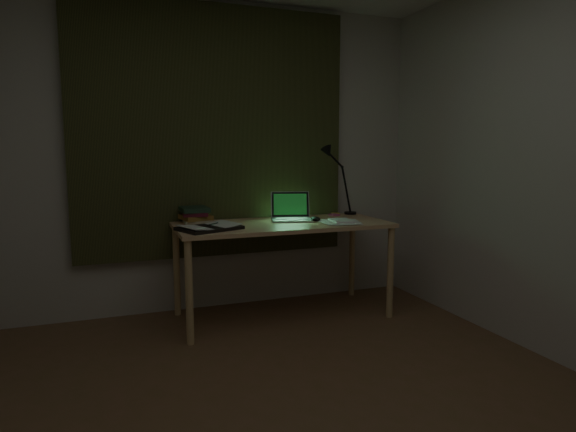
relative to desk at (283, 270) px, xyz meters
name	(u,v)px	position (x,y,z in m)	size (l,w,h in m)	color
wall_back	(214,158)	(-0.44, 0.44, 0.87)	(3.50, 0.00, 2.50)	beige
curtain	(214,133)	(-0.44, 0.40, 1.07)	(2.20, 0.06, 2.00)	#2B2D16
desk	(283,270)	(0.00, 0.00, 0.00)	(1.65, 0.72, 0.75)	tan
laptop	(292,207)	(0.11, 0.08, 0.49)	(0.32, 0.36, 0.23)	#B8B8BD
open_textbook	(209,227)	(-0.60, -0.13, 0.39)	(0.41, 0.29, 0.03)	silver
book_stack	(195,215)	(-0.64, 0.22, 0.44)	(0.20, 0.24, 0.13)	silver
loose_papers	(334,221)	(0.39, -0.11, 0.39)	(0.34, 0.36, 0.02)	silver
mouse	(316,219)	(0.28, 0.00, 0.39)	(0.06, 0.10, 0.04)	black
sticky_yellow	(335,214)	(0.60, 0.29, 0.38)	(0.07, 0.07, 0.02)	yellow
sticky_pink	(334,215)	(0.56, 0.24, 0.38)	(0.07, 0.07, 0.02)	#D75389
desk_lamp	(351,182)	(0.74, 0.29, 0.66)	(0.38, 0.29, 0.57)	black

